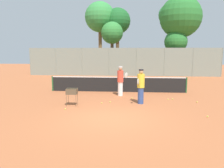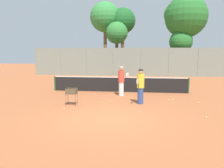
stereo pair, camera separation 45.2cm
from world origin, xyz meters
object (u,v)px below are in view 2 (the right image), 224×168
object	(u,v)px
tennis_net	(119,84)
ball_cart	(72,93)
player_red_cap	(141,86)
player_white_outfit	(121,81)

from	to	relation	value
tennis_net	ball_cart	bearing A→B (deg)	-117.62
player_red_cap	ball_cart	xyz separation A→B (m)	(-3.62, -0.74, -0.29)
player_red_cap	ball_cart	size ratio (longest dim) A/B	2.06
player_white_outfit	ball_cart	bearing A→B (deg)	-179.93
tennis_net	ball_cart	world-z (taller)	tennis_net
ball_cart	tennis_net	bearing A→B (deg)	62.38
player_white_outfit	tennis_net	bearing A→B (deg)	50.65
tennis_net	player_red_cap	distance (m)	3.74
ball_cart	player_red_cap	bearing A→B (deg)	11.58
ball_cart	player_white_outfit	bearing A→B (deg)	49.62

